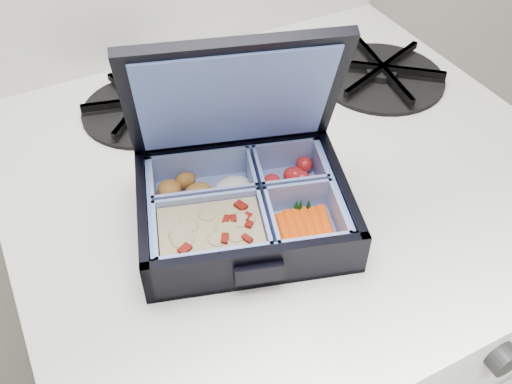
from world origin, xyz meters
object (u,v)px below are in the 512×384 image
burner_grate (382,71)px  stove (268,352)px  bento_box (244,208)px  fork (224,128)px

burner_grate → stove: bearing=-162.6°
stove → burner_grate: 0.56m
bento_box → stove: bearing=64.7°
stove → bento_box: bento_box is taller
fork → burner_grate: bearing=28.6°
stove → fork: size_ratio=6.04×
stove → fork: fork is taller
stove → bento_box: 0.54m
burner_grate → fork: size_ratio=1.10×
bento_box → burner_grate: size_ratio=1.20×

